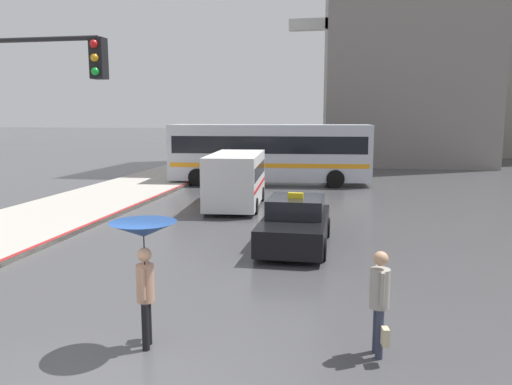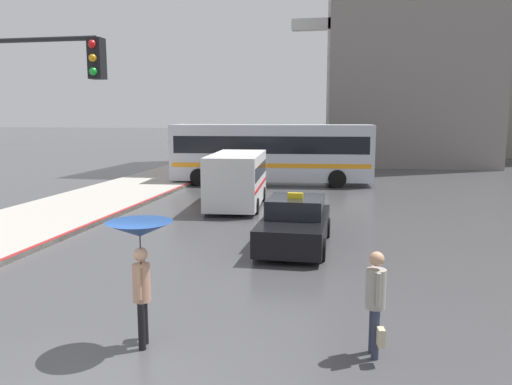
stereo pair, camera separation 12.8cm
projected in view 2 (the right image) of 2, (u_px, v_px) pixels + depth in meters
taxi at (295, 224)px, 14.51m from camera, size 1.91×4.25×1.58m
ambulance_van at (237, 177)px, 20.76m from camera, size 2.44×5.21×2.23m
city_bus at (271, 151)px, 27.68m from camera, size 11.18×3.42×3.30m
pedestrian_with_umbrella at (140, 245)px, 7.97m from camera, size 1.07×1.07×2.10m
pedestrian_man at (376, 297)px, 7.75m from camera, size 0.35×0.60×1.70m
traffic_light at (0, 108)px, 10.46m from camera, size 4.09×0.38×5.59m
monument_cross at (333, 54)px, 41.47m from camera, size 6.91×0.90×15.70m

